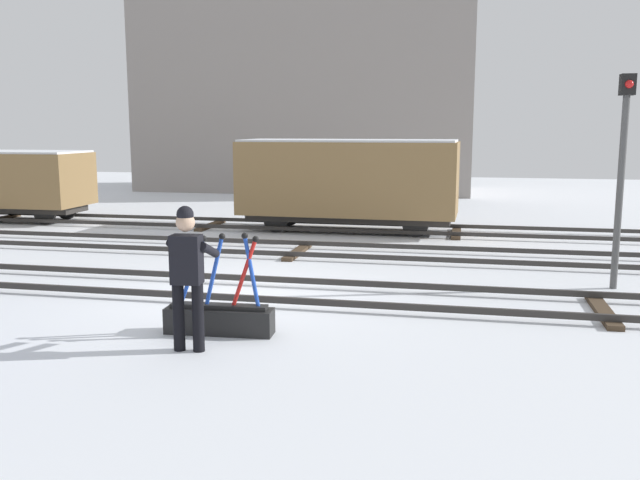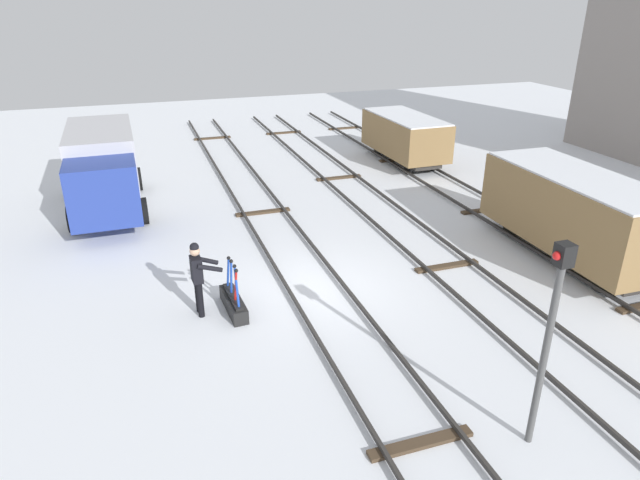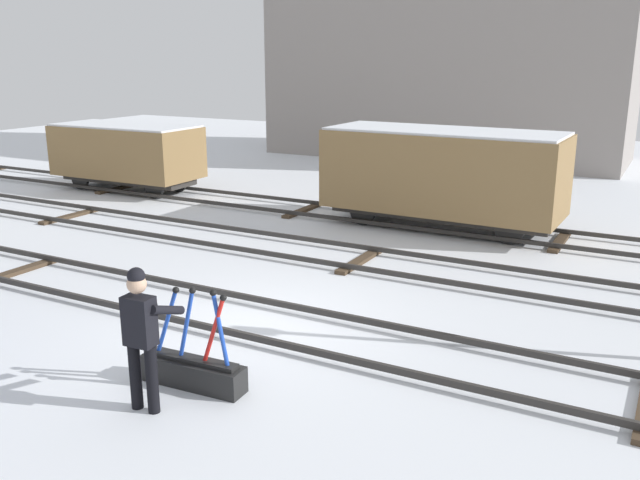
% 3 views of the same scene
% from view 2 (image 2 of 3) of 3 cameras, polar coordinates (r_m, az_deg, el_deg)
% --- Properties ---
extents(ground_plane, '(60.00, 60.00, 0.00)m').
position_cam_2_polar(ground_plane, '(14.74, -0.57, -5.02)').
color(ground_plane, silver).
extents(track_main_line, '(44.00, 1.94, 0.18)m').
position_cam_2_polar(track_main_line, '(14.69, -0.57, -4.64)').
color(track_main_line, '#2D2B28').
rests_on(track_main_line, ground_plane).
extents(track_siding_near, '(44.00, 1.94, 0.18)m').
position_cam_2_polar(track_siding_near, '(16.22, 12.86, -2.39)').
color(track_siding_near, '#2D2B28').
rests_on(track_siding_near, ground_plane).
extents(track_siding_far, '(44.00, 1.94, 0.18)m').
position_cam_2_polar(track_siding_far, '(18.30, 22.75, -0.65)').
color(track_siding_far, '#2D2B28').
rests_on(track_siding_far, ground_plane).
extents(switch_lever_frame, '(1.54, 0.45, 1.44)m').
position_cam_2_polar(switch_lever_frame, '(13.82, -8.83, -6.26)').
color(switch_lever_frame, black).
rests_on(switch_lever_frame, ground_plane).
extents(rail_worker, '(0.56, 0.72, 1.88)m').
position_cam_2_polar(rail_worker, '(13.46, -12.35, -3.40)').
color(rail_worker, black).
rests_on(rail_worker, ground_plane).
extents(delivery_truck, '(6.48, 2.55, 2.83)m').
position_cam_2_polar(delivery_truck, '(20.88, -21.29, 6.93)').
color(delivery_truck, navy).
rests_on(delivery_truck, ground_plane).
extents(signal_post, '(0.24, 0.32, 3.76)m').
position_cam_2_polar(signal_post, '(9.59, 22.44, -8.27)').
color(signal_post, '#4C4C4C').
rests_on(signal_post, ground_plane).
extents(freight_car_mid_siding, '(4.87, 2.21, 2.16)m').
position_cam_2_polar(freight_car_mid_siding, '(25.89, 8.67, 10.49)').
color(freight_car_mid_siding, '#2D2B28').
rests_on(freight_car_mid_siding, ground_plane).
extents(freight_car_back_track, '(5.96, 2.37, 2.54)m').
position_cam_2_polar(freight_car_back_track, '(17.45, 24.60, 2.65)').
color(freight_car_back_track, '#2D2B28').
rests_on(freight_car_back_track, ground_plane).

